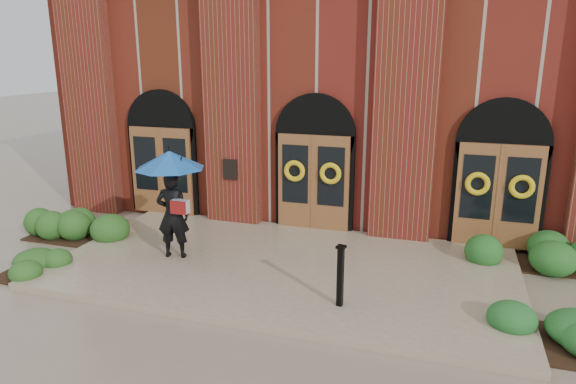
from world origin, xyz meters
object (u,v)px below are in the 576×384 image
at_px(metal_post, 340,275).
at_px(hedge_wall_left, 84,226).
at_px(man_with_umbrella, 171,184).
at_px(hedge_wall_right, 527,249).

bearing_deg(metal_post, hedge_wall_left, 165.21).
bearing_deg(hedge_wall_left, man_with_umbrella, -12.68).
bearing_deg(man_with_umbrella, hedge_wall_left, -25.75).
xyz_separation_m(man_with_umbrella, hedge_wall_right, (7.69, 2.38, -1.52)).
bearing_deg(metal_post, hedge_wall_right, 44.93).
distance_m(man_with_umbrella, hedge_wall_left, 3.45).
relative_size(man_with_umbrella, metal_post, 2.09).
distance_m(man_with_umbrella, metal_post, 4.42).
height_order(hedge_wall_left, hedge_wall_right, hedge_wall_left).
bearing_deg(metal_post, man_with_umbrella, 163.67).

